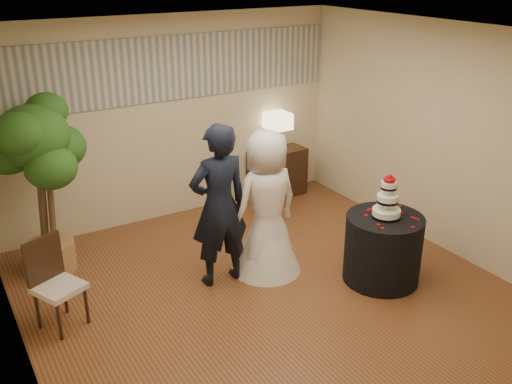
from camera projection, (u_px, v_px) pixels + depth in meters
floor at (267, 292)px, 6.36m from camera, size 5.00×5.00×0.00m
ceiling at (269, 34)px, 5.29m from camera, size 5.00×5.00×0.00m
wall_back at (171, 120)px, 7.80m from camera, size 5.00×0.06×2.80m
wall_front at (464, 288)px, 3.84m from camera, size 5.00×0.06×2.80m
wall_left at (8, 231)px, 4.64m from camera, size 0.06×5.00×2.80m
wall_right at (440, 138)px, 7.01m from camera, size 0.06×5.00×2.80m
mural_border at (169, 68)px, 7.52m from camera, size 4.90×0.02×0.85m
groom at (219, 206)px, 6.25m from camera, size 0.69×0.47×1.88m
bride at (267, 203)px, 6.50m from camera, size 0.91×0.89×1.73m
cake_table at (383, 249)px, 6.48m from camera, size 1.12×1.12×0.79m
wedding_cake at (388, 196)px, 6.23m from camera, size 0.32×0.32×0.51m
console at (277, 173)px, 8.80m from camera, size 0.90×0.43×0.74m
table_lamp at (278, 132)px, 8.55m from camera, size 0.34×0.34×0.58m
ficus_tree at (40, 188)px, 6.41m from camera, size 1.41×1.41×2.12m
side_chair at (59, 285)px, 5.61m from camera, size 0.58×0.59×0.94m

